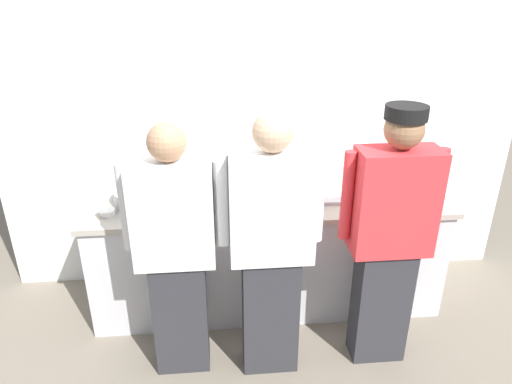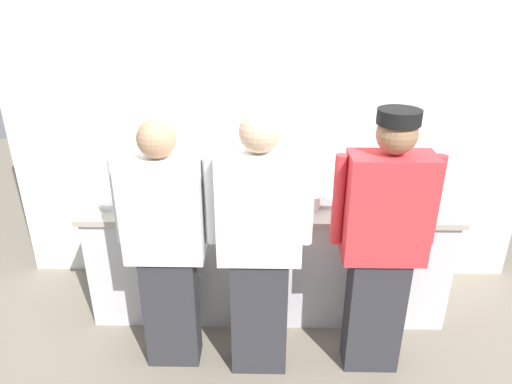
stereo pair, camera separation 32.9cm
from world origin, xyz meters
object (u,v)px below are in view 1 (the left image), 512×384
(mixing_bowl_steel, at_px, (142,195))
(ramekin_orange_sauce, at_px, (107,212))
(chef_far_right, at_px, (390,235))
(plate_stack_front, at_px, (212,200))
(chef_near_left, at_px, (176,250))
(chef_center, at_px, (271,245))
(ramekin_red_sauce, at_px, (299,187))
(chefs_knife, at_px, (244,193))
(deli_cup, at_px, (314,200))
(squeeze_bottle_primary, at_px, (373,176))
(sheet_tray, at_px, (339,193))
(ramekin_yellow_sauce, at_px, (269,199))
(ramekin_green_sauce, at_px, (227,211))

(mixing_bowl_steel, height_order, ramekin_orange_sauce, mixing_bowl_steel)
(chef_far_right, xyz_separation_m, plate_stack_front, (-1.08, 0.62, -0.01))
(chef_near_left, height_order, chef_center, chef_center)
(ramekin_red_sauce, xyz_separation_m, ramekin_orange_sauce, (-1.37, -0.30, -0.00))
(plate_stack_front, xyz_separation_m, chefs_knife, (0.24, 0.15, -0.02))
(chef_center, xyz_separation_m, deli_cup, (0.37, 0.54, 0.03))
(squeeze_bottle_primary, bearing_deg, ramekin_orange_sauce, -170.90)
(mixing_bowl_steel, distance_m, sheet_tray, 1.44)
(chef_near_left, height_order, ramekin_orange_sauce, chef_near_left)
(sheet_tray, bearing_deg, ramekin_orange_sauce, -173.93)
(ramekin_red_sauce, height_order, ramekin_yellow_sauce, ramekin_yellow_sauce)
(ramekin_green_sauce, bearing_deg, ramekin_yellow_sauce, 28.03)
(ramekin_orange_sauce, bearing_deg, ramekin_yellow_sauce, 4.88)
(chef_far_right, bearing_deg, mixing_bowl_steel, 156.45)
(plate_stack_front, xyz_separation_m, sheet_tray, (0.94, 0.06, -0.02))
(chef_center, bearing_deg, ramekin_red_sauce, 69.30)
(chef_center, distance_m, plate_stack_front, 0.73)
(squeeze_bottle_primary, bearing_deg, chef_center, -136.58)
(squeeze_bottle_primary, height_order, ramekin_red_sauce, squeeze_bottle_primary)
(chef_near_left, bearing_deg, mixing_bowl_steel, 112.71)
(sheet_tray, bearing_deg, chef_near_left, -150.45)
(chef_far_right, xyz_separation_m, ramekin_yellow_sauce, (-0.67, 0.60, -0.01))
(ramekin_yellow_sauce, bearing_deg, chef_center, -95.81)
(ramekin_red_sauce, bearing_deg, sheet_tray, -23.76)
(ramekin_orange_sauce, bearing_deg, squeeze_bottle_primary, 9.10)
(plate_stack_front, relative_size, ramekin_yellow_sauce, 2.40)
(squeeze_bottle_primary, xyz_separation_m, ramekin_orange_sauce, (-1.95, -0.31, -0.06))
(chef_far_right, distance_m, ramekin_orange_sauce, 1.86)
(chef_far_right, distance_m, deli_cup, 0.62)
(ramekin_orange_sauce, bearing_deg, mixing_bowl_steel, 40.67)
(plate_stack_front, xyz_separation_m, ramekin_yellow_sauce, (0.41, -0.02, -0.00))
(mixing_bowl_steel, bearing_deg, chef_far_right, -23.55)
(squeeze_bottle_primary, xyz_separation_m, ramekin_yellow_sauce, (-0.83, -0.22, -0.06))
(ramekin_red_sauce, relative_size, ramekin_yellow_sauce, 0.85)
(sheet_tray, bearing_deg, chef_center, -129.86)
(chef_near_left, height_order, ramekin_green_sauce, chef_near_left)
(ramekin_red_sauce, distance_m, deli_cup, 0.30)
(chef_center, xyz_separation_m, mixing_bowl_steel, (-0.84, 0.71, 0.03))
(plate_stack_front, xyz_separation_m, squeeze_bottle_primary, (1.24, 0.20, 0.06))
(chefs_knife, bearing_deg, plate_stack_front, -148.93)
(ramekin_orange_sauce, relative_size, chefs_knife, 0.39)
(squeeze_bottle_primary, bearing_deg, mixing_bowl_steel, -175.70)
(mixing_bowl_steel, height_order, ramekin_green_sauce, mixing_bowl_steel)
(plate_stack_front, distance_m, deli_cup, 0.72)
(mixing_bowl_steel, distance_m, chefs_knife, 0.74)
(mixing_bowl_steel, relative_size, sheet_tray, 0.99)
(ramekin_yellow_sauce, bearing_deg, ramekin_red_sauce, 38.93)
(ramekin_orange_sauce, bearing_deg, ramekin_red_sauce, 12.25)
(chef_center, bearing_deg, ramekin_yellow_sauce, 84.19)
(squeeze_bottle_primary, relative_size, ramekin_yellow_sauce, 1.79)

